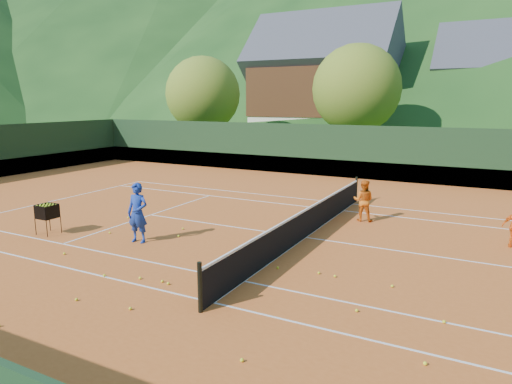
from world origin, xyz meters
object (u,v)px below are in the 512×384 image
at_px(student_a, 363,200).
at_px(ball_hopper, 47,212).
at_px(chalet_mid, 510,93).
at_px(tennis_net, 306,222).
at_px(chalet_left, 324,87).
at_px(coach, 138,213).

distance_m(student_a, ball_hopper, 10.95).
bearing_deg(chalet_mid, tennis_net, -100.01).
bearing_deg(tennis_net, chalet_left, 108.43).
xyz_separation_m(tennis_net, chalet_mid, (6.00, 34.00, 4.47)).
bearing_deg(chalet_mid, coach, -105.82).
distance_m(tennis_net, chalet_left, 32.04).
height_order(student_a, chalet_left, chalet_left).
distance_m(chalet_left, chalet_mid, 16.51).
relative_size(chalet_left, chalet_mid, 1.09).
xyz_separation_m(coach, chalet_left, (-5.55, 32.86, 4.69)).
height_order(coach, chalet_mid, chalet_mid).
height_order(ball_hopper, chalet_mid, chalet_mid).
xyz_separation_m(student_a, chalet_mid, (4.90, 31.07, 4.21)).
bearing_deg(tennis_net, chalet_mid, 79.99).
bearing_deg(student_a, ball_hopper, 29.58).
bearing_deg(ball_hopper, chalet_left, 93.89).
bearing_deg(student_a, tennis_net, 62.68).
xyz_separation_m(ball_hopper, chalet_mid, (13.72, 37.56, 4.22)).
bearing_deg(chalet_left, ball_hopper, -86.11).
height_order(coach, ball_hopper, coach).
bearing_deg(coach, ball_hopper, -175.52).
relative_size(coach, chalet_left, 0.14).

